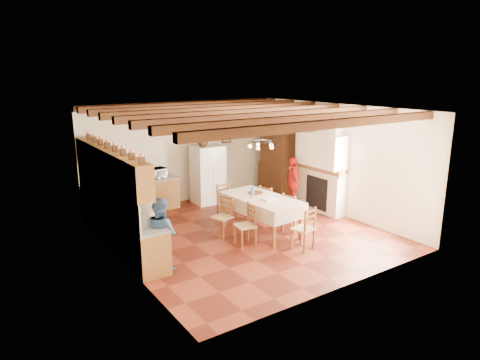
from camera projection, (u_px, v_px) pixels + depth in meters
name	position (u px, v px, depth m)	size (l,w,h in m)	color
floor	(243.00, 233.00, 10.42)	(6.00, 6.50, 0.02)	#4B170E
ceiling	(244.00, 108.00, 9.69)	(6.00, 6.50, 0.02)	white
wall_back	(182.00, 152.00, 12.68)	(6.00, 0.02, 3.00)	beige
wall_front	(349.00, 208.00, 7.43)	(6.00, 0.02, 3.00)	beige
wall_left	(118.00, 192.00, 8.43)	(0.02, 6.50, 3.00)	beige
wall_right	(334.00, 159.00, 11.68)	(0.02, 6.50, 3.00)	beige
ceiling_beams	(244.00, 113.00, 9.71)	(6.00, 6.30, 0.16)	#3C1C14
lower_cabinets_left	(119.00, 225.00, 9.70)	(0.60, 4.30, 0.86)	brown
lower_cabinets_back	(138.00, 197.00, 11.85)	(2.30, 0.60, 0.86)	brown
countertop_left	(118.00, 206.00, 9.59)	(0.62, 4.30, 0.04)	gray
countertop_back	(137.00, 182.00, 11.74)	(2.34, 0.62, 0.04)	gray
backsplash_left	(104.00, 194.00, 9.36)	(0.03, 4.30, 0.60)	beige
backsplash_back	(132.00, 168.00, 11.90)	(2.30, 0.03, 0.60)	beige
upper_cabinets	(109.00, 165.00, 9.29)	(0.35, 4.20, 0.70)	brown
fireplace	(321.00, 162.00, 11.71)	(0.56, 1.60, 2.80)	beige
wall_picture	(226.00, 136.00, 13.41)	(0.34, 0.03, 0.42)	black
refrigerator	(208.00, 174.00, 12.67)	(0.86, 0.71, 1.72)	white
hutch	(277.00, 160.00, 13.39)	(0.53, 1.26, 2.29)	#371F0F
dining_table	(261.00, 200.00, 10.25)	(1.22, 2.14, 0.90)	#F1EACE
chandelier	(262.00, 141.00, 9.90)	(0.47, 0.47, 0.03)	black
chair_left_near	(245.00, 225.00, 9.57)	(0.42, 0.40, 0.96)	brown
chair_left_far	(222.00, 216.00, 10.13)	(0.42, 0.40, 0.96)	brown
chair_right_near	(293.00, 212.00, 10.46)	(0.42, 0.40, 0.96)	brown
chair_right_far	(269.00, 203.00, 11.18)	(0.42, 0.40, 0.96)	brown
chair_end_near	(303.00, 228.00, 9.38)	(0.42, 0.40, 0.96)	brown
chair_end_far	(227.00, 202.00, 11.27)	(0.42, 0.40, 0.96)	brown
person_man	(147.00, 207.00, 9.22)	(0.71, 0.47, 1.95)	silver
person_woman_blue	(161.00, 233.00, 8.40)	(0.70, 0.55, 1.45)	#3A5C8F
person_woman_red	(293.00, 183.00, 12.04)	(0.89, 0.37, 1.51)	red
microwave	(157.00, 173.00, 12.04)	(0.51, 0.34, 0.28)	silver
fridge_vase	(203.00, 141.00, 12.34)	(0.31, 0.31, 0.32)	#371F0F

